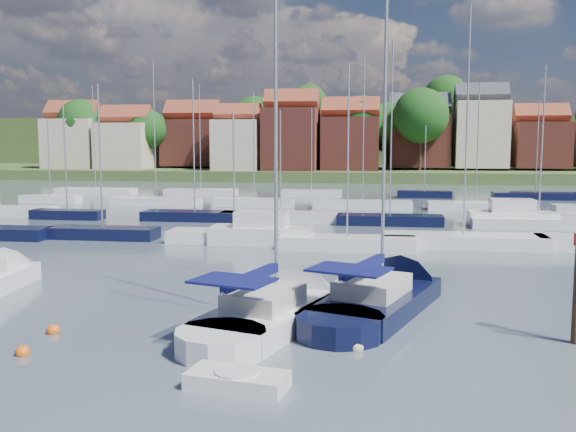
# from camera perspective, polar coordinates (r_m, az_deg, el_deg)

# --- Properties ---
(ground) EXTENTS (260.00, 260.00, 0.00)m
(ground) POSITION_cam_1_polar(r_m,az_deg,el_deg) (63.25, 5.81, 0.30)
(ground) COLOR #424E5A
(ground) RESTS_ON ground
(sailboat_centre) EXTENTS (6.25, 12.15, 15.96)m
(sailboat_centre) POSITION_cam_1_polar(r_m,az_deg,el_deg) (26.22, -0.17, -8.14)
(sailboat_centre) COLOR silver
(sailboat_centre) RESTS_ON ground
(sailboat_navy) EXTENTS (7.26, 12.93, 17.32)m
(sailboat_navy) POSITION_cam_1_polar(r_m,az_deg,el_deg) (28.62, 9.04, -6.95)
(sailboat_navy) COLOR black
(sailboat_navy) RESTS_ON ground
(tender) EXTENTS (3.06, 1.78, 0.62)m
(tender) POSITION_cam_1_polar(r_m,az_deg,el_deg) (19.06, -4.52, -14.36)
(tender) COLOR silver
(tender) RESTS_ON ground
(buoy_b) EXTENTS (0.49, 0.49, 0.49)m
(buoy_b) POSITION_cam_1_polar(r_m,az_deg,el_deg) (23.49, -22.51, -11.36)
(buoy_b) COLOR #D85914
(buoy_b) RESTS_ON ground
(buoy_c) EXTENTS (0.49, 0.49, 0.49)m
(buoy_c) POSITION_cam_1_polar(r_m,az_deg,el_deg) (25.60, -20.14, -9.76)
(buoy_c) COLOR #D85914
(buoy_c) RESTS_ON ground
(buoy_d) EXTENTS (0.53, 0.53, 0.53)m
(buoy_d) POSITION_cam_1_polar(r_m,az_deg,el_deg) (22.43, 6.09, -11.73)
(buoy_d) COLOR beige
(buoy_d) RESTS_ON ground
(buoy_e) EXTENTS (0.52, 0.52, 0.52)m
(buoy_e) POSITION_cam_1_polar(r_m,az_deg,el_deg) (29.36, 3.22, -7.23)
(buoy_e) COLOR #D85914
(buoy_e) RESTS_ON ground
(marina_field) EXTENTS (79.62, 41.41, 15.93)m
(marina_field) POSITION_cam_1_polar(r_m,az_deg,el_deg) (58.32, 7.46, 0.16)
(marina_field) COLOR silver
(marina_field) RESTS_ON ground
(far_shore_town) EXTENTS (212.46, 90.00, 22.27)m
(far_shore_town) POSITION_cam_1_polar(r_m,az_deg,el_deg) (155.47, 8.31, 5.80)
(far_shore_town) COLOR #465A2D
(far_shore_town) RESTS_ON ground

